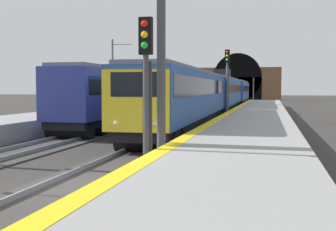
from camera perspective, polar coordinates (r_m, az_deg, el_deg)
The scene contains 12 objects.
ground_plane at distance 12.43m, azimuth -12.25°, elevation -9.24°, with size 320.00×320.00×0.00m, color #302D2B.
platform_right at distance 11.20m, azimuth 7.83°, elevation -8.01°, with size 112.00×4.36×0.99m, color gray.
platform_right_edge_strip at distance 11.45m, azimuth -1.85°, elevation -5.18°, with size 112.00×0.50×0.01m, color yellow.
track_main_line at distance 12.42m, azimuth -12.25°, elevation -9.05°, with size 160.00×2.76×0.21m.
train_main_approaching at distance 48.04m, azimuth 7.02°, elevation 2.97°, with size 63.53×3.07×4.78m.
train_adjacent_platform at distance 40.86m, azimuth -1.42°, elevation 3.00°, with size 38.56×2.90×4.06m.
railway_signal_near at distance 12.53m, azimuth -2.87°, elevation 4.27°, with size 0.39×0.38×4.74m.
railway_signal_mid at distance 35.59m, azimuth 7.69°, elevation 4.75°, with size 0.39×0.38×5.81m.
railway_signal_far at distance 88.21m, azimuth 11.05°, elevation 3.65°, with size 0.39×0.38×4.82m.
overhead_signal_gantry at distance 15.86m, azimuth -17.02°, elevation 13.93°, with size 0.70×9.09×7.44m.
tunnel_portal at distance 104.80m, azimuth 9.04°, elevation 4.14°, with size 2.21×19.94×11.16m.
catenary_mast_near at distance 49.12m, azimuth -7.17°, elevation 5.25°, with size 0.22×2.36×8.13m.
Camera 1 is at (-10.92, -5.26, 2.74)m, focal length 46.90 mm.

